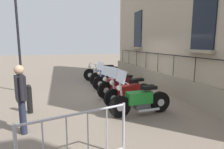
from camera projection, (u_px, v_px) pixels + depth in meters
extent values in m
plane|color=gray|center=(119.00, 92.00, 8.44)|extent=(60.00, 60.00, 0.00)
cube|color=tan|center=(168.00, 17.00, 8.53)|extent=(0.60, 11.82, 6.62)
cube|color=gray|center=(158.00, 80.00, 8.90)|extent=(0.20, 11.82, 0.83)
cube|color=black|center=(204.00, 18.00, 6.03)|extent=(0.06, 1.03, 2.03)
cube|color=gray|center=(199.00, 51.00, 6.18)|extent=(0.24, 1.23, 0.10)
cube|color=black|center=(138.00, 29.00, 10.96)|extent=(0.06, 1.03, 2.03)
cube|color=gray|center=(136.00, 48.00, 11.12)|extent=(0.24, 1.23, 0.10)
cube|color=black|center=(158.00, 54.00, 8.68)|extent=(0.03, 9.93, 0.03)
cylinder|color=black|center=(123.00, 56.00, 13.46)|extent=(0.02, 0.02, 0.84)
cylinder|color=black|center=(129.00, 57.00, 12.28)|extent=(0.02, 0.02, 0.84)
cylinder|color=black|center=(136.00, 59.00, 11.10)|extent=(0.02, 0.02, 0.84)
cylinder|color=black|center=(146.00, 60.00, 9.92)|extent=(0.02, 0.02, 0.84)
cylinder|color=black|center=(158.00, 63.00, 8.75)|extent=(0.02, 0.02, 0.84)
cylinder|color=black|center=(173.00, 66.00, 7.57)|extent=(0.02, 0.02, 0.84)
cylinder|color=black|center=(195.00, 70.00, 6.39)|extent=(0.02, 0.02, 0.84)
cylinder|color=black|center=(90.00, 75.00, 10.85)|extent=(0.70, 0.14, 0.70)
cylinder|color=silver|center=(90.00, 75.00, 10.85)|extent=(0.25, 0.16, 0.25)
cylinder|color=black|center=(115.00, 74.00, 11.27)|extent=(0.70, 0.14, 0.70)
cylinder|color=silver|center=(115.00, 74.00, 11.27)|extent=(0.25, 0.16, 0.25)
cube|color=silver|center=(102.00, 70.00, 11.01)|extent=(1.03, 0.28, 0.37)
cube|color=#4C4C51|center=(103.00, 75.00, 11.08)|extent=(0.62, 0.22, 0.25)
cube|color=black|center=(108.00, 66.00, 11.08)|extent=(0.58, 0.25, 0.10)
cylinder|color=silver|center=(90.00, 69.00, 10.81)|extent=(0.16, 0.06, 0.69)
cylinder|color=silver|center=(91.00, 63.00, 10.76)|extent=(0.04, 0.60, 0.04)
sphere|color=white|center=(89.00, 66.00, 10.76)|extent=(0.16, 0.16, 0.16)
cylinder|color=silver|center=(107.00, 77.00, 11.02)|extent=(0.93, 0.08, 0.08)
cylinder|color=black|center=(96.00, 79.00, 9.64)|extent=(0.67, 0.32, 0.67)
cylinder|color=silver|center=(96.00, 79.00, 9.64)|extent=(0.26, 0.20, 0.24)
cylinder|color=black|center=(118.00, 76.00, 10.45)|extent=(0.67, 0.32, 0.67)
cylinder|color=silver|center=(118.00, 76.00, 10.45)|extent=(0.26, 0.20, 0.24)
cube|color=#1E389E|center=(107.00, 73.00, 9.98)|extent=(0.98, 0.62, 0.38)
cube|color=#4C4C51|center=(108.00, 78.00, 10.08)|extent=(0.61, 0.44, 0.24)
cube|color=black|center=(112.00, 68.00, 10.15)|extent=(0.59, 0.46, 0.10)
cylinder|color=silver|center=(97.00, 72.00, 9.61)|extent=(0.17, 0.11, 0.73)
cylinder|color=silver|center=(97.00, 65.00, 9.58)|extent=(0.28, 0.71, 0.04)
sphere|color=white|center=(95.00, 69.00, 9.54)|extent=(0.16, 0.16, 0.16)
cylinder|color=silver|center=(113.00, 80.00, 10.05)|extent=(0.81, 0.35, 0.08)
cylinder|color=black|center=(100.00, 84.00, 8.58)|extent=(0.67, 0.22, 0.66)
cylinder|color=silver|center=(100.00, 84.00, 8.58)|extent=(0.25, 0.16, 0.23)
cylinder|color=black|center=(125.00, 81.00, 9.17)|extent=(0.67, 0.22, 0.66)
cylinder|color=silver|center=(125.00, 81.00, 9.17)|extent=(0.25, 0.16, 0.23)
cube|color=black|center=(112.00, 78.00, 8.82)|extent=(0.87, 0.46, 0.36)
cube|color=#4C4C51|center=(114.00, 83.00, 8.90)|extent=(0.53, 0.34, 0.23)
cube|color=black|center=(118.00, 74.00, 8.94)|extent=(0.51, 0.36, 0.10)
cylinder|color=silver|center=(101.00, 76.00, 8.55)|extent=(0.17, 0.09, 0.67)
cylinder|color=silver|center=(101.00, 69.00, 8.52)|extent=(0.16, 0.69, 0.04)
sphere|color=white|center=(99.00, 73.00, 8.49)|extent=(0.16, 0.16, 0.16)
cylinder|color=silver|center=(119.00, 86.00, 8.84)|extent=(0.75, 0.21, 0.08)
cube|color=silver|center=(100.00, 66.00, 8.47)|extent=(0.22, 0.58, 0.36)
cylinder|color=black|center=(105.00, 90.00, 7.35)|extent=(0.67, 0.32, 0.67)
cylinder|color=silver|center=(105.00, 90.00, 7.35)|extent=(0.27, 0.21, 0.23)
cylinder|color=black|center=(132.00, 86.00, 8.10)|extent=(0.67, 0.32, 0.67)
cylinder|color=silver|center=(132.00, 86.00, 8.10)|extent=(0.27, 0.21, 0.23)
cube|color=maroon|center=(118.00, 82.00, 7.66)|extent=(0.97, 0.60, 0.39)
cube|color=#4C4C51|center=(120.00, 89.00, 7.76)|extent=(0.61, 0.42, 0.23)
cube|color=black|center=(126.00, 76.00, 7.83)|extent=(0.58, 0.44, 0.10)
cylinder|color=silver|center=(106.00, 82.00, 7.32)|extent=(0.17, 0.11, 0.63)
cylinder|color=silver|center=(107.00, 74.00, 7.30)|extent=(0.26, 0.71, 0.04)
sphere|color=white|center=(105.00, 79.00, 7.26)|extent=(0.16, 0.16, 0.16)
cylinder|color=silver|center=(126.00, 92.00, 7.72)|extent=(0.81, 0.33, 0.08)
cube|color=silver|center=(106.00, 71.00, 7.24)|extent=(0.30, 0.61, 0.36)
cylinder|color=black|center=(112.00, 98.00, 6.35)|extent=(0.64, 0.32, 0.64)
cylinder|color=silver|center=(112.00, 98.00, 6.35)|extent=(0.26, 0.20, 0.22)
cylinder|color=black|center=(144.00, 92.00, 7.16)|extent=(0.64, 0.32, 0.64)
cylinder|color=silver|center=(144.00, 92.00, 7.16)|extent=(0.26, 0.20, 0.22)
cube|color=red|center=(128.00, 90.00, 6.69)|extent=(1.02, 0.56, 0.32)
cube|color=#4C4C51|center=(130.00, 95.00, 6.79)|extent=(0.63, 0.38, 0.22)
cube|color=black|center=(136.00, 80.00, 6.87)|extent=(0.60, 0.39, 0.10)
cylinder|color=silver|center=(114.00, 88.00, 6.32)|extent=(0.17, 0.11, 0.72)
cylinder|color=silver|center=(115.00, 77.00, 6.29)|extent=(0.21, 0.53, 0.04)
sphere|color=white|center=(112.00, 83.00, 6.25)|extent=(0.16, 0.16, 0.16)
cylinder|color=silver|center=(137.00, 98.00, 6.81)|extent=(0.88, 0.36, 0.08)
cube|color=silver|center=(113.00, 73.00, 6.23)|extent=(0.26, 0.47, 0.36)
cylinder|color=black|center=(120.00, 107.00, 5.47)|extent=(0.66, 0.17, 0.65)
cylinder|color=silver|center=(120.00, 107.00, 5.47)|extent=(0.24, 0.17, 0.23)
cylinder|color=black|center=(160.00, 102.00, 5.90)|extent=(0.66, 0.17, 0.65)
cylinder|color=silver|center=(160.00, 102.00, 5.90)|extent=(0.24, 0.17, 0.23)
cube|color=#1E842D|center=(139.00, 97.00, 5.64)|extent=(0.78, 0.37, 0.35)
cube|color=#4C4C51|center=(142.00, 105.00, 5.71)|extent=(0.47, 0.29, 0.23)
cube|color=black|center=(149.00, 87.00, 5.69)|extent=(0.44, 0.32, 0.10)
cylinder|color=silver|center=(121.00, 94.00, 5.43)|extent=(0.16, 0.07, 0.75)
cylinder|color=silver|center=(123.00, 81.00, 5.38)|extent=(0.07, 0.73, 0.04)
sphere|color=white|center=(119.00, 88.00, 5.37)|extent=(0.16, 0.16, 0.16)
cylinder|color=silver|center=(149.00, 110.00, 5.60)|extent=(0.69, 0.11, 0.08)
cube|color=silver|center=(121.00, 76.00, 5.34)|extent=(0.15, 0.60, 0.36)
cylinder|color=black|center=(22.00, 89.00, 8.48)|extent=(0.28, 0.28, 0.24)
cylinder|color=black|center=(18.00, 39.00, 8.12)|extent=(0.10, 0.10, 4.65)
cylinder|color=#B7B7BF|center=(123.00, 130.00, 3.56)|extent=(0.05, 0.05, 1.05)
cylinder|color=#B7B7BF|center=(77.00, 114.00, 3.03)|extent=(1.77, 0.49, 0.04)
cylinder|color=#B7B7BF|center=(107.00, 130.00, 3.37)|extent=(0.02, 0.02, 0.87)
cylinder|color=#B7B7BF|center=(88.00, 135.00, 3.19)|extent=(0.02, 0.02, 0.87)
cylinder|color=#B7B7BF|center=(67.00, 141.00, 3.01)|extent=(0.02, 0.02, 0.87)
cylinder|color=#B7B7BF|center=(43.00, 147.00, 2.82)|extent=(0.02, 0.02, 0.87)
cylinder|color=black|center=(29.00, 101.00, 5.80)|extent=(0.17, 0.17, 0.80)
sphere|color=black|center=(28.00, 87.00, 5.73)|extent=(0.15, 0.15, 0.15)
cylinder|color=#23283D|center=(22.00, 115.00, 4.58)|extent=(0.14, 0.14, 0.82)
cylinder|color=#23283D|center=(23.00, 118.00, 4.44)|extent=(0.14, 0.14, 0.82)
cube|color=black|center=(20.00, 88.00, 4.40)|extent=(0.31, 0.41, 0.58)
sphere|color=tan|center=(19.00, 70.00, 4.33)|extent=(0.22, 0.22, 0.22)
cylinder|color=black|center=(19.00, 85.00, 4.57)|extent=(0.09, 0.09, 0.55)
cylinder|color=black|center=(22.00, 89.00, 4.21)|extent=(0.09, 0.09, 0.55)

